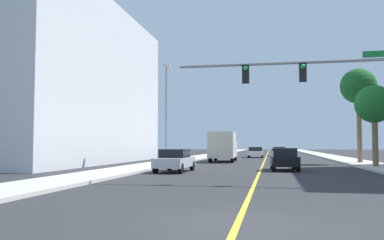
% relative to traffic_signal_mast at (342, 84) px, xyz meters
% --- Properties ---
extents(ground, '(192.00, 192.00, 0.00)m').
position_rel_traffic_signal_mast_xyz_m(ground, '(-3.83, 32.39, -4.38)').
color(ground, '#2D2D30').
extents(sidewalk_left, '(3.12, 168.00, 0.15)m').
position_rel_traffic_signal_mast_xyz_m(sidewalk_left, '(-12.41, 32.39, -4.30)').
color(sidewalk_left, beige).
rests_on(sidewalk_left, ground).
extents(sidewalk_right, '(3.12, 168.00, 0.15)m').
position_rel_traffic_signal_mast_xyz_m(sidewalk_right, '(4.76, 32.39, -4.30)').
color(sidewalk_right, beige).
rests_on(sidewalk_right, ground).
extents(lane_marking_center, '(0.16, 144.00, 0.01)m').
position_rel_traffic_signal_mast_xyz_m(lane_marking_center, '(-3.83, 32.39, -4.37)').
color(lane_marking_center, yellow).
rests_on(lane_marking_center, ground).
extents(building_left_near, '(12.51, 26.86, 14.69)m').
position_rel_traffic_signal_mast_xyz_m(building_left_near, '(-23.19, 16.66, 2.97)').
color(building_left_near, silver).
rests_on(building_left_near, ground).
extents(traffic_signal_mast, '(11.00, 0.36, 5.64)m').
position_rel_traffic_signal_mast_xyz_m(traffic_signal_mast, '(0.00, 0.00, 0.00)').
color(traffic_signal_mast, gray).
rests_on(traffic_signal_mast, sidewalk_right).
extents(street_lamp, '(0.56, 0.28, 8.07)m').
position_rel_traffic_signal_mast_xyz_m(street_lamp, '(-11.35, 12.86, 0.23)').
color(street_lamp, gray).
rests_on(street_lamp, sidewalk_left).
extents(palm_mid, '(2.74, 2.74, 5.87)m').
position_rel_traffic_signal_mast_xyz_m(palm_mid, '(4.25, 12.68, 0.19)').
color(palm_mid, brown).
rests_on(palm_mid, sidewalk_right).
extents(palm_far, '(3.16, 3.16, 8.38)m').
position_rel_traffic_signal_mast_xyz_m(palm_far, '(4.62, 19.73, 2.45)').
color(palm_far, brown).
rests_on(palm_far, sidewalk_right).
extents(car_white, '(1.98, 4.00, 1.39)m').
position_rel_traffic_signal_mast_xyz_m(car_white, '(-5.15, 35.73, -3.65)').
color(car_white, white).
rests_on(car_white, ground).
extents(car_silver, '(1.87, 4.26, 1.43)m').
position_rel_traffic_signal_mast_xyz_m(car_silver, '(-9.07, 6.39, -3.64)').
color(car_silver, '#BCBCC1').
rests_on(car_silver, ground).
extents(car_black, '(1.85, 4.06, 1.49)m').
position_rel_traffic_signal_mast_xyz_m(car_black, '(-2.26, 9.21, -3.61)').
color(car_black, black).
rests_on(car_black, ground).
extents(car_blue, '(2.00, 4.42, 1.38)m').
position_rel_traffic_signal_mast_xyz_m(car_blue, '(-2.00, 42.73, -3.65)').
color(car_blue, '#1E389E').
rests_on(car_blue, ground).
extents(delivery_truck, '(2.62, 7.25, 2.93)m').
position_rel_traffic_signal_mast_xyz_m(delivery_truck, '(-7.84, 21.89, -2.80)').
color(delivery_truck, silver).
rests_on(delivery_truck, ground).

